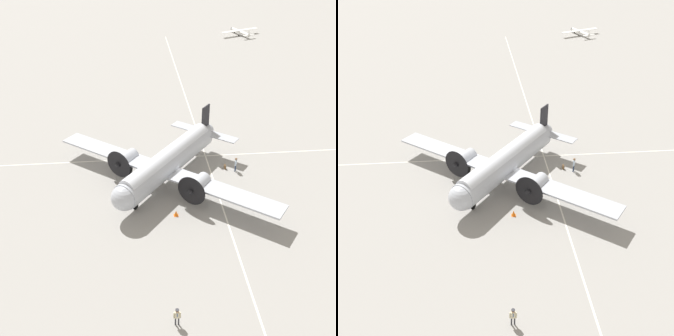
{
  "view_description": "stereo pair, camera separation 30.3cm",
  "coord_description": "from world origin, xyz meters",
  "views": [
    {
      "loc": [
        38.71,
        -3.68,
        26.24
      ],
      "look_at": [
        0.0,
        0.0,
        1.76
      ],
      "focal_mm": 45.0,
      "sensor_mm": 36.0,
      "label": 1
    },
    {
      "loc": [
        38.74,
        -3.38,
        26.24
      ],
      "look_at": [
        0.0,
        0.0,
        1.76
      ],
      "focal_mm": 45.0,
      "sensor_mm": 36.0,
      "label": 2
    }
  ],
  "objects": [
    {
      "name": "ground_plane",
      "position": [
        0.0,
        0.0,
        0.0
      ],
      "size": [
        300.0,
        300.0,
        0.0
      ],
      "primitive_type": "plane",
      "color": "gray"
    },
    {
      "name": "apron_line_eastwest",
      "position": [
        0.0,
        5.1,
        0.0
      ],
      "size": [
        120.0,
        0.16,
        0.01
      ],
      "color": "silver",
      "rests_on": "ground_plane"
    },
    {
      "name": "apron_line_northsouth",
      "position": [
        -5.15,
        0.0,
        0.0
      ],
      "size": [
        0.16,
        120.0,
        0.01
      ],
      "color": "silver",
      "rests_on": "ground_plane"
    },
    {
      "name": "airliner_main",
      "position": [
        0.35,
        -0.28,
        2.6
      ],
      "size": [
        19.85,
        22.71,
        6.04
      ],
      "rotation": [
        0.0,
        0.0,
        5.61
      ],
      "color": "#ADB2BC",
      "rests_on": "ground_plane"
    },
    {
      "name": "crew_foreground",
      "position": [
        18.83,
        -1.13,
        1.03
      ],
      "size": [
        0.28,
        0.56,
        1.65
      ],
      "rotation": [
        0.0,
        0.0,
        -1.6
      ],
      "color": "#2D2D33",
      "rests_on": "ground_plane"
    },
    {
      "name": "passenger_boarding",
      "position": [
        -1.43,
        7.94,
        1.07
      ],
      "size": [
        0.55,
        0.35,
        1.75
      ],
      "rotation": [
        0.0,
        0.0,
        5.83
      ],
      "color": "navy",
      "rests_on": "ground_plane"
    },
    {
      "name": "suitcase_near_door",
      "position": [
        -2.05,
        6.87,
        0.25
      ],
      "size": [
        0.41,
        0.17,
        0.54
      ],
      "color": "brown",
      "rests_on": "ground_plane"
    },
    {
      "name": "light_aircraft_distant",
      "position": [
        -59.64,
        22.61,
        0.8
      ],
      "size": [
        7.3,
        9.45,
        1.9
      ],
      "rotation": [
        0.0,
        0.0,
        3.52
      ],
      "color": "white",
      "rests_on": "ground_plane"
    },
    {
      "name": "traffic_cone",
      "position": [
        6.1,
        0.22,
        0.29
      ],
      "size": [
        0.46,
        0.46,
        0.61
      ],
      "color": "orange",
      "rests_on": "ground_plane"
    }
  ]
}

